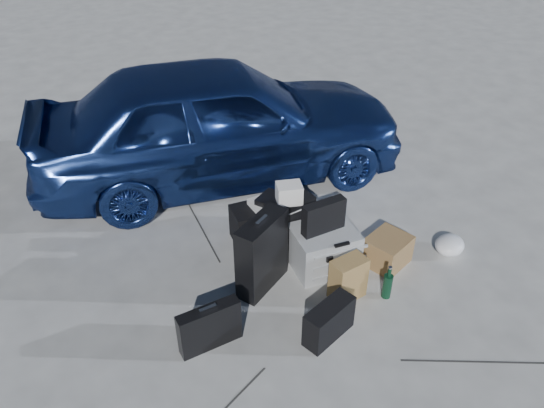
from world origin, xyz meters
The scene contains 16 objects.
ground centered at (0.00, 0.00, 0.00)m, with size 60.00×60.00×0.00m, color #BBBBB6.
car centered at (0.44, 2.39, 0.69)m, with size 1.64×4.08×1.39m, color navy.
pelican_case centered at (0.42, 0.45, 0.20)m, with size 0.56×0.46×0.41m, color #A1A4A7.
laptop_bag centered at (0.41, 0.47, 0.56)m, with size 0.40×0.10×0.30m, color black.
briefcase centered at (-0.89, 0.20, 0.19)m, with size 0.50×0.11×0.39m, color black.
suitcase_left centered at (-0.18, 0.55, 0.35)m, with size 0.54×0.19×0.70m, color black.
suitcase_right centered at (0.29, 0.82, 0.28)m, with size 0.47×0.17×0.57m, color black.
white_carton centered at (0.28, 0.82, 0.66)m, with size 0.22×0.18×0.18m, color white.
duffel_bag centered at (0.26, 1.12, 0.18)m, with size 0.73×0.31×0.36m, color black.
flat_box_white centered at (0.26, 1.10, 0.39)m, with size 0.35×0.27×0.06m, color white.
flat_box_black centered at (0.25, 1.09, 0.45)m, with size 0.26×0.18×0.06m, color black.
kraft_bag centered at (0.35, 0.02, 0.20)m, with size 0.30×0.18×0.40m, color olive.
cardboard_box centered at (0.95, 0.16, 0.14)m, with size 0.38×0.33×0.28m, color #986942.
plastic_bag centered at (1.55, -0.06, 0.09)m, with size 0.31×0.26×0.17m, color white.
messenger_bag centered at (-0.06, -0.24, 0.16)m, with size 0.45×0.17×0.32m, color black.
green_bottle centered at (0.63, -0.17, 0.16)m, with size 0.08×0.08×0.32m, color black.
Camera 1 is at (-2.03, -2.40, 3.28)m, focal length 35.00 mm.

